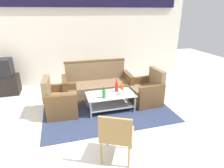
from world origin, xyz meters
The scene contains 14 objects.
ground_plane centered at (0.00, 0.00, 0.00)m, with size 14.00×14.00×0.00m, color silver.
wall_back centered at (0.00, 3.05, 1.48)m, with size 6.52×0.19×2.80m.
rug centered at (0.06, 0.95, 0.01)m, with size 2.92×2.12×0.01m, color #2D3856.
couch centered at (-0.01, 1.62, 0.32)m, with size 1.82×0.78×0.96m.
armchair_left centered at (-0.98, 1.00, 0.29)m, with size 0.75×0.80×0.85m.
armchair_right centered at (1.11, 0.98, 0.29)m, with size 0.73×0.79×0.85m.
coffee_table centered at (0.13, 0.84, 0.27)m, with size 1.10×0.60×0.40m.
bottle_red centered at (0.32, 0.96, 0.53)m, with size 0.07×0.07×0.31m.
bottle_green centered at (-0.05, 0.68, 0.51)m, with size 0.08×0.08×0.28m.
bottle_orange centered at (0.44, 0.91, 0.50)m, with size 0.08×0.08×0.25m.
cup centered at (0.36, 0.76, 0.46)m, with size 0.08×0.08×0.10m, color silver.
tv_stand centered at (-2.48, 2.55, 0.26)m, with size 0.80×0.50×0.52m, color black.
television centered at (-2.48, 2.55, 0.76)m, with size 0.61×0.46×0.48m.
wicker_chair centered at (-0.21, -0.74, 0.49)m, with size 0.65×0.65×0.84m.
Camera 1 is at (-0.92, -3.00, 2.21)m, focal length 30.41 mm.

